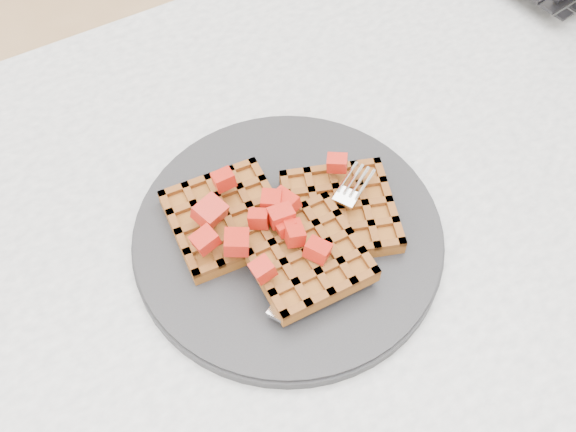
{
  "coord_description": "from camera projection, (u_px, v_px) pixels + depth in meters",
  "views": [
    {
      "loc": [
        -0.31,
        -0.25,
        1.27
      ],
      "look_at": [
        -0.16,
        0.03,
        0.79
      ],
      "focal_mm": 40.0,
      "sensor_mm": 36.0,
      "label": 1
    }
  ],
  "objects": [
    {
      "name": "plate",
      "position": [
        288.0,
        235.0,
        0.6
      ],
      "size": [
        0.29,
        0.29,
        0.02
      ],
      "primitive_type": "cylinder",
      "color": "black",
      "rests_on": "table"
    },
    {
      "name": "table",
      "position": [
        418.0,
        251.0,
        0.73
      ],
      "size": [
        1.2,
        0.8,
        0.75
      ],
      "color": "beige",
      "rests_on": "ground"
    },
    {
      "name": "waffles",
      "position": [
        290.0,
        227.0,
        0.58
      ],
      "size": [
        0.21,
        0.18,
        0.03
      ],
      "color": "brown",
      "rests_on": "plate"
    },
    {
      "name": "fork",
      "position": [
        328.0,
        235.0,
        0.58
      ],
      "size": [
        0.17,
        0.11,
        0.02
      ],
      "primitive_type": null,
      "rotation": [
        0.0,
        0.0,
        -1.04
      ],
      "color": "silver",
      "rests_on": "plate"
    },
    {
      "name": "ground",
      "position": [
        363.0,
        416.0,
        1.26
      ],
      "size": [
        4.0,
        4.0,
        0.0
      ],
      "primitive_type": "plane",
      "color": "tan",
      "rests_on": "ground"
    },
    {
      "name": "strawberry_pile",
      "position": [
        288.0,
        207.0,
        0.56
      ],
      "size": [
        0.15,
        0.15,
        0.02
      ],
      "primitive_type": null,
      "color": "#890500",
      "rests_on": "waffles"
    }
  ]
}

